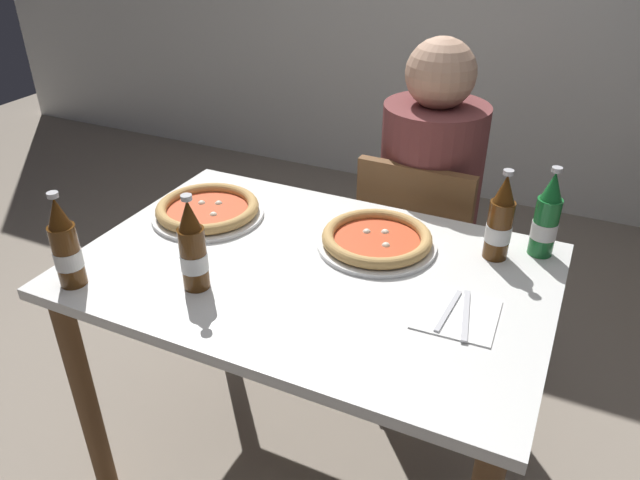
# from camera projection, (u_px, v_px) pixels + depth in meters

# --- Properties ---
(ground_plane) EXTENTS (8.00, 8.00, 0.00)m
(ground_plane) POSITION_uv_depth(u_px,v_px,m) (313.00, 463.00, 1.92)
(ground_plane) COLOR gray
(dining_table_main) EXTENTS (1.20, 0.80, 0.75)m
(dining_table_main) POSITION_uv_depth(u_px,v_px,m) (312.00, 302.00, 1.60)
(dining_table_main) COLOR silver
(dining_table_main) RESTS_ON ground_plane
(chair_behind_table) EXTENTS (0.41, 0.41, 0.85)m
(chair_behind_table) POSITION_uv_depth(u_px,v_px,m) (419.00, 253.00, 2.11)
(chair_behind_table) COLOR brown
(chair_behind_table) RESTS_ON ground_plane
(diner_seated) EXTENTS (0.34, 0.34, 1.21)m
(diner_seated) POSITION_uv_depth(u_px,v_px,m) (426.00, 221.00, 2.10)
(diner_seated) COLOR #2D3342
(diner_seated) RESTS_ON ground_plane
(pizza_margherita_near) EXTENTS (0.32, 0.32, 0.04)m
(pizza_margherita_near) POSITION_uv_depth(u_px,v_px,m) (377.00, 240.00, 1.62)
(pizza_margherita_near) COLOR white
(pizza_margherita_near) RESTS_ON dining_table_main
(pizza_marinara_far) EXTENTS (0.33, 0.33, 0.04)m
(pizza_marinara_far) POSITION_uv_depth(u_px,v_px,m) (208.00, 210.00, 1.77)
(pizza_marinara_far) COLOR white
(pizza_marinara_far) RESTS_ON dining_table_main
(beer_bottle_left) EXTENTS (0.07, 0.07, 0.25)m
(beer_bottle_left) POSITION_uv_depth(u_px,v_px,m) (193.00, 250.00, 1.41)
(beer_bottle_left) COLOR #512D0F
(beer_bottle_left) RESTS_ON dining_table_main
(beer_bottle_center) EXTENTS (0.07, 0.07, 0.25)m
(beer_bottle_center) POSITION_uv_depth(u_px,v_px,m) (66.00, 247.00, 1.42)
(beer_bottle_center) COLOR #512D0F
(beer_bottle_center) RESTS_ON dining_table_main
(beer_bottle_right) EXTENTS (0.07, 0.07, 0.25)m
(beer_bottle_right) POSITION_uv_depth(u_px,v_px,m) (546.00, 219.00, 1.55)
(beer_bottle_right) COLOR #196B2D
(beer_bottle_right) RESTS_ON dining_table_main
(beer_bottle_extra) EXTENTS (0.07, 0.07, 0.25)m
(beer_bottle_extra) POSITION_uv_depth(u_px,v_px,m) (500.00, 222.00, 1.53)
(beer_bottle_extra) COLOR #512D0F
(beer_bottle_extra) RESTS_ON dining_table_main
(napkin_with_cutlery) EXTENTS (0.19, 0.19, 0.01)m
(napkin_with_cutlery) POSITION_uv_depth(u_px,v_px,m) (457.00, 314.00, 1.37)
(napkin_with_cutlery) COLOR white
(napkin_with_cutlery) RESTS_ON dining_table_main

